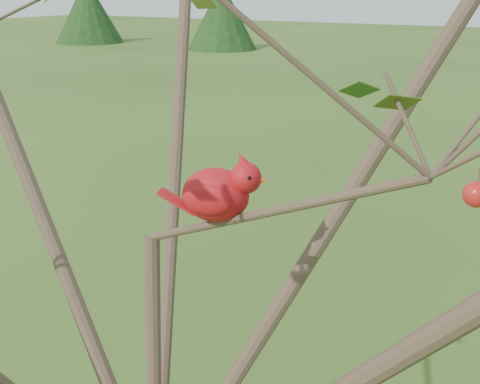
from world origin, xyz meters
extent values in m
sphere|color=red|center=(0.62, 0.03, 2.19)|extent=(0.04, 0.04, 0.04)
ellipsoid|color=red|center=(0.13, 0.08, 2.09)|extent=(0.16, 0.14, 0.11)
sphere|color=red|center=(0.19, 0.10, 2.13)|extent=(0.08, 0.08, 0.06)
cone|color=red|center=(0.18, 0.10, 2.16)|extent=(0.05, 0.05, 0.05)
cone|color=#D85914|center=(0.22, 0.11, 2.12)|extent=(0.03, 0.03, 0.02)
ellipsoid|color=black|center=(0.21, 0.11, 2.12)|extent=(0.03, 0.04, 0.03)
cube|color=red|center=(0.05, 0.06, 2.07)|extent=(0.09, 0.05, 0.05)
ellipsoid|color=red|center=(0.11, 0.12, 2.09)|extent=(0.10, 0.06, 0.06)
ellipsoid|color=red|center=(0.14, 0.04, 2.09)|extent=(0.10, 0.06, 0.06)
cylinder|color=#422F23|center=(-12.50, 20.51, 1.22)|extent=(0.37, 0.37, 2.45)
cone|color=black|center=(-12.50, 20.51, 1.32)|extent=(2.85, 2.85, 2.65)
cylinder|color=#422F23|center=(-19.29, 20.05, 1.30)|extent=(0.39, 0.39, 2.59)
cone|color=black|center=(-19.29, 20.05, 1.41)|extent=(3.03, 3.03, 2.81)
camera|label=1|loc=(0.74, -0.87, 2.48)|focal=45.00mm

